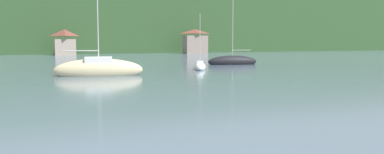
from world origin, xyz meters
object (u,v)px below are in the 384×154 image
shore_building_central (195,42)px  sailboat_far_3 (99,69)px  shore_building_westcentral (65,43)px  sailboat_far_2 (200,67)px  sailboat_far_8 (232,62)px

shore_building_central → sailboat_far_3: 64.82m
shore_building_westcentral → sailboat_far_2: 53.41m
shore_building_central → sailboat_far_8: 47.23m
sailboat_far_8 → shore_building_central: bearing=-95.8°
shore_building_westcentral → sailboat_far_3: sailboat_far_3 is taller
sailboat_far_2 → sailboat_far_8: (7.79, 6.61, 0.12)m
sailboat_far_2 → sailboat_far_3: size_ratio=0.55×
shore_building_westcentral → sailboat_far_8: 49.26m
shore_building_westcentral → sailboat_far_3: size_ratio=0.49×
sailboat_far_2 → sailboat_far_8: size_ratio=0.63×
shore_building_central → sailboat_far_2: sailboat_far_2 is taller
shore_building_westcentral → sailboat_far_8: sailboat_far_8 is taller
shore_building_central → sailboat_far_8: size_ratio=0.59×
shore_building_central → sailboat_far_3: bearing=-121.1°
shore_building_westcentral → sailboat_far_3: (-1.59, -56.05, -2.29)m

